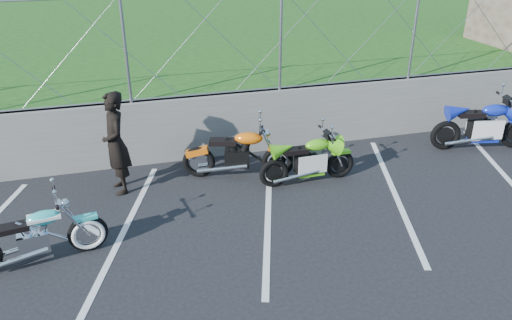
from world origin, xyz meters
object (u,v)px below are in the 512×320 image
object	(u,v)px
person_standing	(116,143)
sportbike_blue	(484,127)
naked_orange	(240,155)
cruiser_turquoise	(36,238)
sportbike_green	(309,162)

from	to	relation	value
person_standing	sportbike_blue	bearing A→B (deg)	78.66
sportbike_blue	naked_orange	bearing A→B (deg)	-168.97
naked_orange	sportbike_blue	bearing A→B (deg)	14.58
sportbike_blue	person_standing	world-z (taller)	person_standing
naked_orange	person_standing	size ratio (longest dim) A/B	1.11
cruiser_turquoise	sportbike_green	size ratio (longest dim) A/B	1.07
naked_orange	sportbike_green	distance (m)	1.31
naked_orange	cruiser_turquoise	bearing A→B (deg)	-136.23
naked_orange	sportbike_blue	xyz separation A→B (m)	(5.33, -0.12, 0.04)
sportbike_green	sportbike_blue	bearing A→B (deg)	5.33
cruiser_turquoise	naked_orange	xyz separation A→B (m)	(3.42, 1.81, 0.05)
sportbike_green	person_standing	bearing A→B (deg)	168.98
cruiser_turquoise	sportbike_blue	world-z (taller)	sportbike_blue
person_standing	cruiser_turquoise	bearing A→B (deg)	-42.43
cruiser_turquoise	sportbike_blue	xyz separation A→B (m)	(8.75, 1.68, 0.09)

